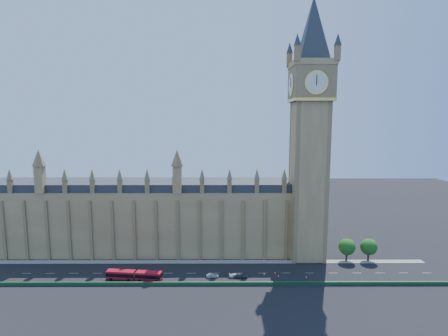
{
  "coord_description": "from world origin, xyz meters",
  "views": [
    {
      "loc": [
        6.62,
        -112.57,
        50.88
      ],
      "look_at": [
        7.0,
        10.0,
        34.66
      ],
      "focal_mm": 28.0,
      "sensor_mm": 36.0,
      "label": 1
    }
  ],
  "objects_px": {
    "red_bus": "(134,275)",
    "car_white": "(236,276)",
    "car_grey": "(241,275)",
    "car_silver": "(212,276)"
  },
  "relations": [
    {
      "from": "red_bus",
      "to": "car_grey",
      "type": "relative_size",
      "value": 3.87
    },
    {
      "from": "car_grey",
      "to": "car_white",
      "type": "xyz_separation_m",
      "value": [
        -1.53,
        0.1,
        -0.16
      ]
    },
    {
      "from": "car_grey",
      "to": "car_white",
      "type": "relative_size",
      "value": 1.06
    },
    {
      "from": "car_grey",
      "to": "car_white",
      "type": "bearing_deg",
      "value": 87.86
    },
    {
      "from": "car_grey",
      "to": "car_silver",
      "type": "xyz_separation_m",
      "value": [
        -9.24,
        0.21,
        -0.14
      ]
    },
    {
      "from": "car_silver",
      "to": "car_white",
      "type": "relative_size",
      "value": 0.9
    },
    {
      "from": "red_bus",
      "to": "car_white",
      "type": "xyz_separation_m",
      "value": [
        33.02,
        1.83,
        -0.97
      ]
    },
    {
      "from": "red_bus",
      "to": "car_grey",
      "type": "xyz_separation_m",
      "value": [
        34.55,
        1.73,
        -0.81
      ]
    },
    {
      "from": "car_grey",
      "to": "car_white",
      "type": "distance_m",
      "value": 1.54
    },
    {
      "from": "red_bus",
      "to": "car_silver",
      "type": "relative_size",
      "value": 4.55
    }
  ]
}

